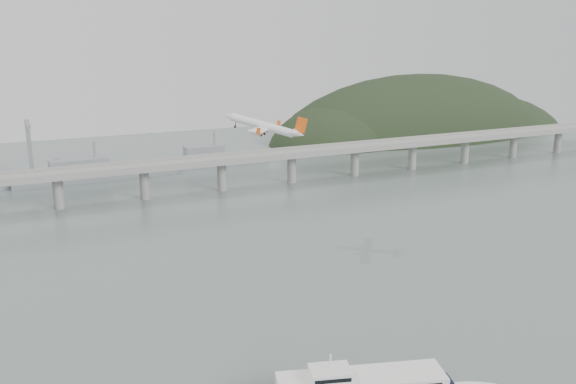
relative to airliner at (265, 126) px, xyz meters
name	(u,v)px	position (x,y,z in m)	size (l,w,h in m)	color
ground	(354,327)	(-3.79, -88.55, -58.59)	(900.00, 900.00, 0.00)	slate
bridge	(190,167)	(-4.94, 111.45, -40.95)	(800.00, 22.00, 23.90)	gray
headland	(426,151)	(281.39, 243.20, -77.94)	(365.00, 155.00, 156.00)	black
airliner	(265,126)	(0.00, 0.00, 0.00)	(33.66, 31.78, 11.97)	white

